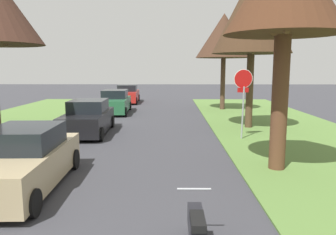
# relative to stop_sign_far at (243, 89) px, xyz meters

# --- Properties ---
(stop_sign_far) EXTENTS (0.81, 0.34, 2.97)m
(stop_sign_far) POSITION_rel_stop_sign_far_xyz_m (0.00, 0.00, 0.00)
(stop_sign_far) COLOR #9EA0A5
(stop_sign_far) RESTS_ON grass_verge_right
(street_tree_right_mid_b) EXTENTS (3.92, 3.92, 7.65)m
(street_tree_right_mid_b) POSITION_rel_stop_sign_far_xyz_m (0.92, 2.75, 3.51)
(street_tree_right_mid_b) COLOR #4D3725
(street_tree_right_mid_b) RESTS_ON grass_verge_right
(street_tree_right_far) EXTENTS (4.01, 4.01, 6.84)m
(street_tree_right_far) POSITION_rel_stop_sign_far_xyz_m (0.70, 10.13, 3.12)
(street_tree_right_far) COLOR #503629
(street_tree_right_far) RESTS_ON grass_verge_right
(parked_sedan_tan) EXTENTS (2.08, 4.46, 1.57)m
(parked_sedan_tan) POSITION_rel_stop_sign_far_xyz_m (-6.82, -5.84, -1.47)
(parked_sedan_tan) COLOR tan
(parked_sedan_tan) RESTS_ON ground
(parked_sedan_black) EXTENTS (2.08, 4.46, 1.57)m
(parked_sedan_black) POSITION_rel_stop_sign_far_xyz_m (-6.95, 1.26, -1.47)
(parked_sedan_black) COLOR black
(parked_sedan_black) RESTS_ON ground
(parked_sedan_green) EXTENTS (2.08, 4.46, 1.57)m
(parked_sedan_green) POSITION_rel_stop_sign_far_xyz_m (-6.92, 8.34, -1.47)
(parked_sedan_green) COLOR #28663D
(parked_sedan_green) RESTS_ON ground
(parked_sedan_red) EXTENTS (2.08, 4.46, 1.57)m
(parked_sedan_red) POSITION_rel_stop_sign_far_xyz_m (-6.97, 15.13, -1.47)
(parked_sedan_red) COLOR red
(parked_sedan_red) RESTS_ON ground
(parked_motorcycle) EXTENTS (0.60, 2.05, 0.97)m
(parked_motorcycle) POSITION_rel_stop_sign_far_xyz_m (-2.61, -9.01, -1.71)
(parked_motorcycle) COLOR black
(parked_motorcycle) RESTS_ON ground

